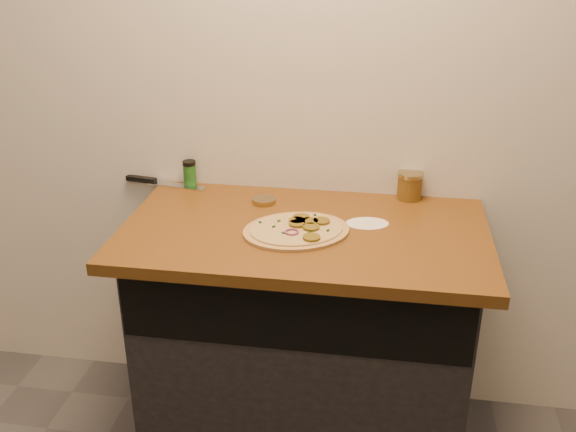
% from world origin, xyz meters
% --- Properties ---
extents(room_shell, '(4.02, 3.52, 2.71)m').
position_xyz_m(room_shell, '(0.00, 0.00, 1.70)').
color(room_shell, beige).
rests_on(room_shell, ground).
extents(cabinet, '(1.10, 0.60, 0.86)m').
position_xyz_m(cabinet, '(0.00, 1.45, 0.43)').
color(cabinet, black).
rests_on(cabinet, ground).
extents(countertop, '(1.20, 0.70, 0.04)m').
position_xyz_m(countertop, '(0.00, 1.42, 0.88)').
color(countertop, brown).
rests_on(countertop, cabinet).
extents(pizza, '(0.45, 0.45, 0.02)m').
position_xyz_m(pizza, '(-0.02, 1.38, 0.91)').
color(pizza, tan).
rests_on(pizza, countertop).
extents(chefs_knife, '(0.33, 0.09, 0.02)m').
position_xyz_m(chefs_knife, '(-0.61, 1.72, 0.91)').
color(chefs_knife, '#B7BAC1').
rests_on(chefs_knife, countertop).
extents(mason_jar_lid, '(0.09, 0.09, 0.02)m').
position_xyz_m(mason_jar_lid, '(-0.17, 1.60, 0.91)').
color(mason_jar_lid, '#968657').
rests_on(mason_jar_lid, countertop).
extents(salsa_jar, '(0.09, 0.09, 0.10)m').
position_xyz_m(salsa_jar, '(0.34, 1.72, 0.95)').
color(salsa_jar, '#9F170F').
rests_on(salsa_jar, countertop).
extents(spice_shaker, '(0.05, 0.05, 0.10)m').
position_xyz_m(spice_shaker, '(-0.48, 1.72, 0.95)').
color(spice_shaker, '#1D5A1C').
rests_on(spice_shaker, countertop).
extents(flour_spill, '(0.17, 0.17, 0.00)m').
position_xyz_m(flour_spill, '(0.20, 1.48, 0.90)').
color(flour_spill, silver).
rests_on(flour_spill, countertop).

